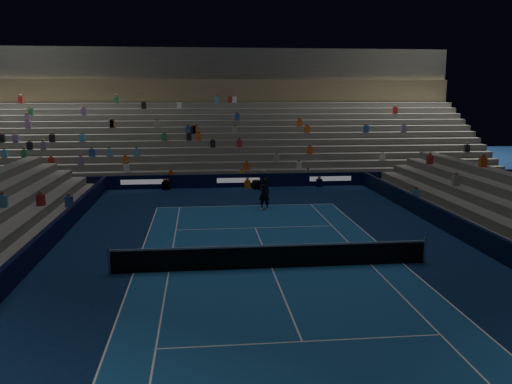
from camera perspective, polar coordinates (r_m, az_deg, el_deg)
name	(u,v)px	position (r m, az deg, el deg)	size (l,w,h in m)	color
ground	(272,268)	(21.39, 1.72, -8.28)	(90.00, 90.00, 0.00)	#0B1E43
court_surface	(272,268)	(21.39, 1.72, -8.27)	(10.97, 23.77, 0.01)	navy
sponsor_barrier_far	(238,181)	(39.17, -1.94, 1.25)	(44.00, 0.25, 1.00)	black
sponsor_barrier_east	(500,249)	(24.47, 24.97, -5.62)	(0.25, 37.00, 1.00)	black
sponsor_barrier_west	(21,265)	(22.16, -24.19, -7.22)	(0.25, 37.00, 1.00)	black
grandstand_main	(231,133)	(48.14, -2.79, 6.48)	(44.00, 15.20, 11.20)	slate
tennis_net	(272,256)	(21.24, 1.73, -7.00)	(12.90, 0.10, 1.10)	#B2B2B7
tennis_player	(264,194)	(31.62, 0.89, -0.17)	(0.71, 0.47, 1.95)	black
broadcast_camera	(256,185)	(38.43, 0.05, 0.81)	(0.57, 0.98, 0.63)	black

